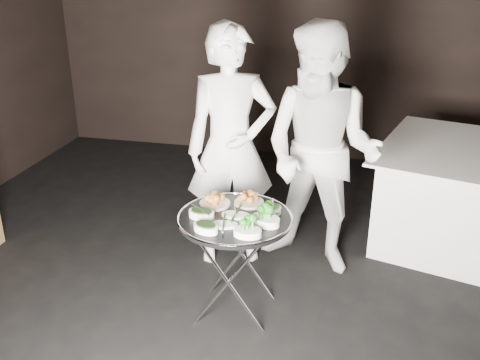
% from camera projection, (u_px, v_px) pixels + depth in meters
% --- Properties ---
extents(floor, '(6.00, 7.00, 0.05)m').
position_uv_depth(floor, '(223.00, 330.00, 3.65)').
color(floor, black).
rests_on(floor, ground).
extents(wall_back, '(6.00, 0.05, 3.00)m').
position_uv_depth(wall_back, '(299.00, 32.00, 6.21)').
color(wall_back, black).
rests_on(wall_back, floor).
extents(tray_stand, '(0.50, 0.42, 0.73)m').
position_uv_depth(tray_stand, '(235.00, 261.00, 3.65)').
color(tray_stand, silver).
rests_on(tray_stand, floor).
extents(serving_tray, '(0.77, 0.77, 0.04)m').
position_uv_depth(serving_tray, '(235.00, 218.00, 3.52)').
color(serving_tray, black).
rests_on(serving_tray, tray_stand).
extents(potato_plate_a, '(0.21, 0.21, 0.08)m').
position_uv_depth(potato_plate_a, '(215.00, 200.00, 3.68)').
color(potato_plate_a, beige).
rests_on(potato_plate_a, serving_tray).
extents(potato_plate_b, '(0.21, 0.21, 0.08)m').
position_uv_depth(potato_plate_b, '(249.00, 199.00, 3.69)').
color(potato_plate_b, beige).
rests_on(potato_plate_b, serving_tray).
extents(greens_bowl, '(0.12, 0.12, 0.07)m').
position_uv_depth(greens_bowl, '(272.00, 209.00, 3.56)').
color(greens_bowl, white).
rests_on(greens_bowl, serving_tray).
extents(asparagus_plate_a, '(0.20, 0.11, 0.04)m').
position_uv_depth(asparagus_plate_a, '(236.00, 214.00, 3.52)').
color(asparagus_plate_a, white).
rests_on(asparagus_plate_a, serving_tray).
extents(asparagus_plate_b, '(0.20, 0.13, 0.04)m').
position_uv_depth(asparagus_plate_b, '(224.00, 224.00, 3.40)').
color(asparagus_plate_b, white).
rests_on(asparagus_plate_b, serving_tray).
extents(spinach_bowl_a, '(0.19, 0.14, 0.07)m').
position_uv_depth(spinach_bowl_a, '(202.00, 213.00, 3.50)').
color(spinach_bowl_a, white).
rests_on(spinach_bowl_a, serving_tray).
extents(spinach_bowl_b, '(0.20, 0.16, 0.07)m').
position_uv_depth(spinach_bowl_b, '(206.00, 227.00, 3.33)').
color(spinach_bowl_b, white).
rests_on(spinach_bowl_b, serving_tray).
extents(broccoli_bowl_a, '(0.23, 0.21, 0.08)m').
position_uv_depth(broccoli_bowl_a, '(266.00, 219.00, 3.41)').
color(broccoli_bowl_a, white).
rests_on(broccoli_bowl_a, serving_tray).
extents(broccoli_bowl_b, '(0.18, 0.13, 0.07)m').
position_uv_depth(broccoli_bowl_b, '(247.00, 231.00, 3.28)').
color(broccoli_bowl_b, white).
rests_on(broccoli_bowl_b, serving_tray).
extents(serving_utensils, '(0.59, 0.43, 0.01)m').
position_uv_depth(serving_utensils, '(240.00, 206.00, 3.56)').
color(serving_utensils, silver).
rests_on(serving_utensils, serving_tray).
extents(waiter_left, '(0.81, 0.67, 1.91)m').
position_uv_depth(waiter_left, '(231.00, 148.00, 4.15)').
color(waiter_left, white).
rests_on(waiter_left, floor).
extents(waiter_right, '(1.11, 0.97, 1.93)m').
position_uv_depth(waiter_right, '(321.00, 153.00, 4.01)').
color(waiter_right, white).
rests_on(waiter_right, floor).
extents(dining_table, '(1.50, 1.50, 0.85)m').
position_uv_depth(dining_table, '(470.00, 197.00, 4.55)').
color(dining_table, white).
rests_on(dining_table, floor).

